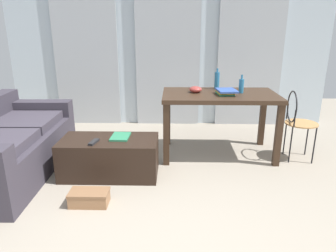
{
  "coord_description": "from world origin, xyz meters",
  "views": [
    {
      "loc": [
        0.12,
        -1.79,
        1.55
      ],
      "look_at": [
        0.04,
        1.69,
        0.43
      ],
      "focal_mm": 33.14,
      "sensor_mm": 36.0,
      "label": 1
    }
  ],
  "objects_px": {
    "couch": "(4,147)",
    "magazine": "(120,137)",
    "bottle_far": "(217,80)",
    "bowl": "(196,89)",
    "coffee_table": "(110,157)",
    "craft_table": "(219,102)",
    "tv_remote_primary": "(94,142)",
    "bottle_near": "(241,86)",
    "wire_chair": "(297,117)",
    "book_stack": "(226,92)",
    "shoebox": "(89,198)"
  },
  "relations": [
    {
      "from": "craft_table",
      "to": "bottle_far",
      "type": "height_order",
      "value": "bottle_far"
    },
    {
      "from": "bottle_near",
      "to": "tv_remote_primary",
      "type": "bearing_deg",
      "value": -154.87
    },
    {
      "from": "bowl",
      "to": "coffee_table",
      "type": "bearing_deg",
      "value": -145.26
    },
    {
      "from": "craft_table",
      "to": "book_stack",
      "type": "height_order",
      "value": "book_stack"
    },
    {
      "from": "bottle_far",
      "to": "book_stack",
      "type": "relative_size",
      "value": 0.89
    },
    {
      "from": "craft_table",
      "to": "magazine",
      "type": "bearing_deg",
      "value": -153.83
    },
    {
      "from": "shoebox",
      "to": "craft_table",
      "type": "bearing_deg",
      "value": 42.95
    },
    {
      "from": "coffee_table",
      "to": "bottle_near",
      "type": "bearing_deg",
      "value": 23.21
    },
    {
      "from": "wire_chair",
      "to": "magazine",
      "type": "bearing_deg",
      "value": -168.18
    },
    {
      "from": "coffee_table",
      "to": "shoebox",
      "type": "height_order",
      "value": "coffee_table"
    },
    {
      "from": "couch",
      "to": "craft_table",
      "type": "height_order",
      "value": "craft_table"
    },
    {
      "from": "couch",
      "to": "craft_table",
      "type": "distance_m",
      "value": 2.48
    },
    {
      "from": "bottle_far",
      "to": "bowl",
      "type": "bearing_deg",
      "value": -141.13
    },
    {
      "from": "craft_table",
      "to": "bowl",
      "type": "distance_m",
      "value": 0.33
    },
    {
      "from": "bowl",
      "to": "magazine",
      "type": "xyz_separation_m",
      "value": [
        -0.83,
        -0.6,
        -0.4
      ]
    },
    {
      "from": "couch",
      "to": "coffee_table",
      "type": "height_order",
      "value": "couch"
    },
    {
      "from": "couch",
      "to": "magazine",
      "type": "height_order",
      "value": "couch"
    },
    {
      "from": "craft_table",
      "to": "shoebox",
      "type": "distance_m",
      "value": 1.89
    },
    {
      "from": "coffee_table",
      "to": "shoebox",
      "type": "xyz_separation_m",
      "value": [
        -0.07,
        -0.61,
        -0.14
      ]
    },
    {
      "from": "coffee_table",
      "to": "wire_chair",
      "type": "bearing_deg",
      "value": 12.68
    },
    {
      "from": "couch",
      "to": "bowl",
      "type": "relative_size",
      "value": 12.04
    },
    {
      "from": "coffee_table",
      "to": "bottle_far",
      "type": "relative_size",
      "value": 3.94
    },
    {
      "from": "tv_remote_primary",
      "to": "book_stack",
      "type": "bearing_deg",
      "value": 36.6
    },
    {
      "from": "craft_table",
      "to": "wire_chair",
      "type": "bearing_deg",
      "value": -8.13
    },
    {
      "from": "coffee_table",
      "to": "bottle_far",
      "type": "bearing_deg",
      "value": 35.74
    },
    {
      "from": "tv_remote_primary",
      "to": "couch",
      "type": "bearing_deg",
      "value": -175.05
    },
    {
      "from": "craft_table",
      "to": "wire_chair",
      "type": "height_order",
      "value": "wire_chair"
    },
    {
      "from": "couch",
      "to": "bowl",
      "type": "distance_m",
      "value": 2.25
    },
    {
      "from": "bottle_far",
      "to": "book_stack",
      "type": "distance_m",
      "value": 0.36
    },
    {
      "from": "couch",
      "to": "bottle_near",
      "type": "distance_m",
      "value": 2.77
    },
    {
      "from": "bowl",
      "to": "bottle_near",
      "type": "bearing_deg",
      "value": -1.76
    },
    {
      "from": "bowl",
      "to": "shoebox",
      "type": "distance_m",
      "value": 1.8
    },
    {
      "from": "coffee_table",
      "to": "craft_table",
      "type": "xyz_separation_m",
      "value": [
        1.24,
        0.61,
        0.47
      ]
    },
    {
      "from": "bottle_near",
      "to": "magazine",
      "type": "bearing_deg",
      "value": -157.08
    },
    {
      "from": "bowl",
      "to": "tv_remote_primary",
      "type": "xyz_separation_m",
      "value": [
        -1.08,
        -0.78,
        -0.4
      ]
    },
    {
      "from": "bottle_near",
      "to": "bowl",
      "type": "xyz_separation_m",
      "value": [
        -0.55,
        0.02,
        -0.05
      ]
    },
    {
      "from": "craft_table",
      "to": "book_stack",
      "type": "distance_m",
      "value": 0.17
    },
    {
      "from": "bottle_near",
      "to": "book_stack",
      "type": "relative_size",
      "value": 0.75
    },
    {
      "from": "bowl",
      "to": "book_stack",
      "type": "distance_m",
      "value": 0.37
    },
    {
      "from": "wire_chair",
      "to": "bottle_far",
      "type": "relative_size",
      "value": 3.22
    },
    {
      "from": "craft_table",
      "to": "shoebox",
      "type": "height_order",
      "value": "craft_table"
    },
    {
      "from": "coffee_table",
      "to": "craft_table",
      "type": "height_order",
      "value": "craft_table"
    },
    {
      "from": "book_stack",
      "to": "magazine",
      "type": "distance_m",
      "value": 1.34
    },
    {
      "from": "coffee_table",
      "to": "tv_remote_primary",
      "type": "relative_size",
      "value": 6.18
    },
    {
      "from": "coffee_table",
      "to": "bowl",
      "type": "distance_m",
      "value": 1.31
    },
    {
      "from": "bottle_near",
      "to": "couch",
      "type": "bearing_deg",
      "value": -166.28
    },
    {
      "from": "magazine",
      "to": "shoebox",
      "type": "distance_m",
      "value": 0.78
    },
    {
      "from": "bowl",
      "to": "tv_remote_primary",
      "type": "distance_m",
      "value": 1.39
    },
    {
      "from": "bottle_far",
      "to": "craft_table",
      "type": "bearing_deg",
      "value": -88.87
    },
    {
      "from": "bottle_far",
      "to": "magazine",
      "type": "distance_m",
      "value": 1.47
    }
  ]
}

